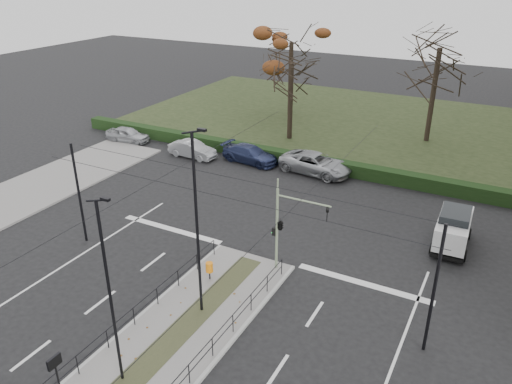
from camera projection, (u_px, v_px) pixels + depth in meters
ground at (206, 308)px, 23.46m from camera, size 140.00×140.00×0.00m
median_island at (174, 339)px, 21.43m from camera, size 4.40×15.00×0.14m
park at (327, 118)px, 51.62m from camera, size 38.00×26.00×0.10m
hedge at (269, 154)px, 40.70m from camera, size 38.00×1.00×1.00m
median_railing at (171, 324)px, 20.97m from camera, size 4.14×13.24×0.92m
catenary at (222, 230)px, 23.31m from camera, size 20.00×34.00×6.00m
traffic_light at (282, 224)px, 25.14m from camera, size 3.10×1.77×4.55m
litter_bin at (209, 267)px, 25.08m from camera, size 0.37×0.37×0.96m
info_panel at (55, 367)px, 17.54m from camera, size 0.12×0.57×2.19m
streetlamp_median_near at (110, 294)px, 17.64m from camera, size 0.66×0.13×7.87m
streetlamp_median_far at (197, 225)px, 21.23m from camera, size 0.74×0.15×8.84m
parked_car_first at (128, 135)px, 44.64m from camera, size 4.17×2.07×1.37m
parked_car_second at (193, 149)px, 41.16m from camera, size 4.20×1.61×1.36m
parked_car_third at (250, 154)px, 40.12m from camera, size 4.97×2.46×1.39m
parked_car_fourth at (316, 163)px, 38.05m from camera, size 5.87×3.23×1.56m
white_van at (453, 228)px, 28.08m from camera, size 2.01×4.14×2.24m
rust_tree at (291, 42)px, 49.60m from camera, size 7.16×7.16×9.69m
bare_tree_center at (439, 55)px, 41.84m from camera, size 6.69×6.69×10.80m
bare_tree_near at (291, 69)px, 42.99m from camera, size 5.18×5.18×8.98m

